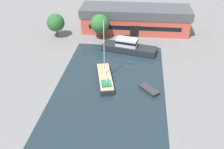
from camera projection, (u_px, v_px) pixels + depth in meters
ground_plane at (110, 86)px, 49.54m from camera, size 440.00×440.00×0.00m
water_canal at (110, 86)px, 49.54m from camera, size 21.28×36.44×0.01m
warehouse_building at (135, 19)px, 71.16m from camera, size 30.80×10.15×6.98m
quay_tree_near_building at (100, 24)px, 66.14m from camera, size 5.01×5.01×6.76m
quay_tree_by_water at (56, 23)px, 67.21m from camera, size 4.77×4.77×6.46m
parked_car at (126, 39)px, 65.78m from camera, size 4.70×2.42×1.76m
sailboat_moored at (105, 78)px, 50.86m from camera, size 5.07×11.68×12.71m
motor_cruiser at (128, 47)px, 61.36m from camera, size 13.97×6.46×3.37m
small_dinghy at (149, 90)px, 47.92m from camera, size 4.10×4.26×0.69m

